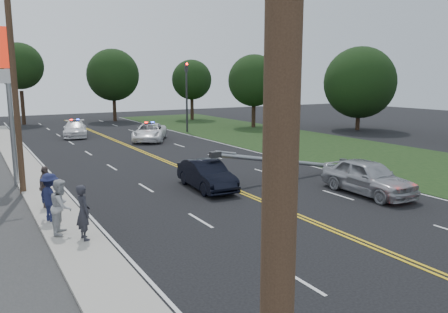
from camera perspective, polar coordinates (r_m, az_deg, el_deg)
ground at (r=16.41m, az=15.38°, el=-9.82°), size 120.00×120.00×0.00m
sidewalk at (r=21.50m, az=-22.02°, el=-5.25°), size 1.80×70.00×0.12m
grass_verge at (r=32.66m, az=19.37°, el=-0.06°), size 12.00×80.00×0.01m
centerline_yellow at (r=24.10m, az=-1.89°, el=-2.98°), size 0.36×80.00×0.00m
traffic_signal at (r=45.07m, az=-4.90°, el=8.54°), size 0.28×0.41×7.05m
fallen_streetlight at (r=24.60m, az=8.95°, el=-0.67°), size 9.36×0.44×1.91m
utility_pole_near at (r=3.33m, az=7.45°, el=2.50°), size 1.60×0.28×10.00m
utility_pole_mid at (r=22.70m, az=-25.67°, el=8.14°), size 1.60×0.28×10.00m
tree_6 at (r=57.44m, az=-25.15°, el=10.63°), size 5.43×5.43×9.59m
tree_7 at (r=58.04m, az=-14.29°, el=10.27°), size 6.55×6.55×9.15m
tree_8 at (r=58.47m, az=-4.24°, el=9.96°), size 5.23×5.23×7.88m
tree_9 at (r=49.34m, az=3.93°, el=9.86°), size 5.74×5.74×8.09m
tree_13 at (r=48.77m, az=17.32°, el=9.20°), size 7.50×7.50×8.77m
crashed_sedan at (r=21.93m, az=-2.29°, el=-2.41°), size 1.81×4.48×1.45m
waiting_sedan at (r=22.05m, az=18.29°, el=-2.55°), size 2.15×4.98×1.68m
emergency_a at (r=39.36m, az=-9.68°, el=3.16°), size 4.89×6.05×1.53m
emergency_b at (r=43.70m, az=-18.87°, el=3.41°), size 3.11×5.42×1.48m
bystander_a at (r=15.52m, az=-17.90°, el=-6.94°), size 0.53×0.74×1.90m
bystander_b at (r=16.39m, az=-20.47°, el=-6.12°), size 1.06×1.16×1.94m
bystander_c at (r=17.95m, az=-21.72°, el=-4.94°), size 1.11×1.38×1.86m
bystander_d at (r=19.89m, az=-22.30°, el=-3.68°), size 0.90×1.11×1.76m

